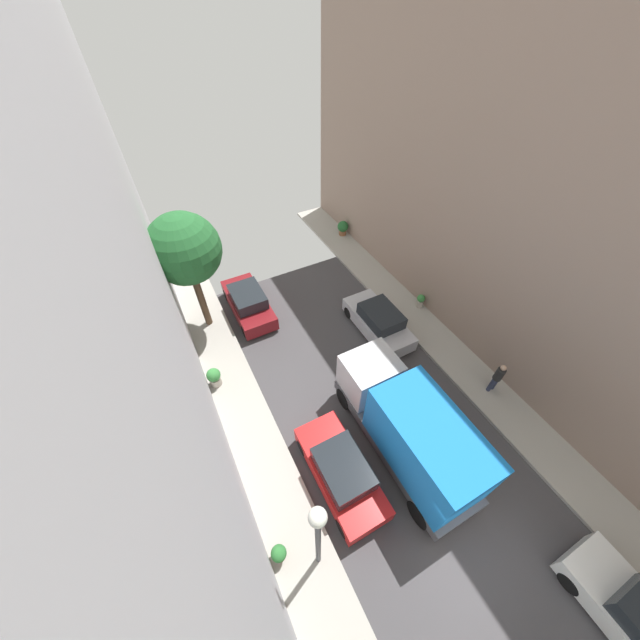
% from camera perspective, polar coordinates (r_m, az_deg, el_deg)
% --- Properties ---
extents(ground, '(32.00, 32.00, 0.00)m').
position_cam_1_polar(ground, '(14.52, 23.46, -31.20)').
color(ground, '#423F42').
extents(sidewalk_right, '(2.00, 44.00, 0.15)m').
position_cam_1_polar(sidewalk_right, '(16.99, 35.93, -19.91)').
color(sidewalk_right, '#A8A399').
rests_on(sidewalk_right, ground).
extents(parked_car_left_2, '(1.78, 4.20, 1.57)m').
position_cam_1_polar(parked_car_left_2, '(13.53, 3.52, -23.76)').
color(parked_car_left_2, red).
rests_on(parked_car_left_2, ground).
extents(parked_car_left_3, '(1.78, 4.20, 1.57)m').
position_cam_1_polar(parked_car_left_3, '(18.82, -11.80, 2.85)').
color(parked_car_left_3, maroon).
rests_on(parked_car_left_3, ground).
extents(parked_car_right_2, '(1.78, 4.20, 1.57)m').
position_cam_1_polar(parked_car_right_2, '(17.69, 9.71, -0.25)').
color(parked_car_right_2, silver).
rests_on(parked_car_right_2, ground).
extents(delivery_truck, '(2.26, 6.60, 3.38)m').
position_cam_1_polar(delivery_truck, '(13.35, 14.63, -17.03)').
color(delivery_truck, '#4C4C51').
rests_on(delivery_truck, ground).
extents(pedestrian, '(0.40, 0.36, 1.72)m').
position_cam_1_polar(pedestrian, '(16.74, 27.37, -8.43)').
color(pedestrian, '#2D334C').
rests_on(pedestrian, sidewalk_right).
extents(street_tree_0, '(3.20, 3.20, 6.25)m').
position_cam_1_polar(street_tree_0, '(16.23, -21.59, 10.79)').
color(street_tree_0, brown).
rests_on(street_tree_0, sidewalk_left).
extents(potted_plant_1, '(0.61, 0.61, 0.99)m').
position_cam_1_polar(potted_plant_1, '(16.09, -17.16, -9.02)').
color(potted_plant_1, '#B2A899').
rests_on(potted_plant_1, sidewalk_left).
extents(potted_plant_2, '(0.42, 0.42, 0.79)m').
position_cam_1_polar(potted_plant_2, '(19.54, 16.34, 3.14)').
color(potted_plant_2, '#B2A899').
rests_on(potted_plant_2, sidewalk_right).
extents(potted_plant_3, '(0.74, 0.74, 0.99)m').
position_cam_1_polar(potted_plant_3, '(24.44, 3.81, 15.08)').
color(potted_plant_3, brown).
rests_on(potted_plant_3, sidewalk_right).
extents(potted_plant_5, '(0.50, 0.50, 0.80)m').
position_cam_1_polar(potted_plant_5, '(13.07, -6.83, -34.13)').
color(potted_plant_5, brown).
rests_on(potted_plant_5, sidewalk_left).
extents(lamp_post, '(0.44, 0.44, 5.24)m').
position_cam_1_polar(lamp_post, '(10.03, -0.35, -31.98)').
color(lamp_post, '#333338').
rests_on(lamp_post, sidewalk_left).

